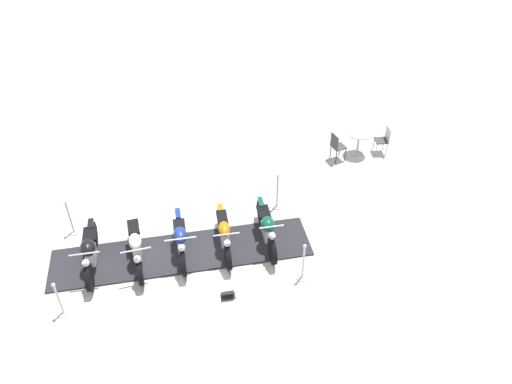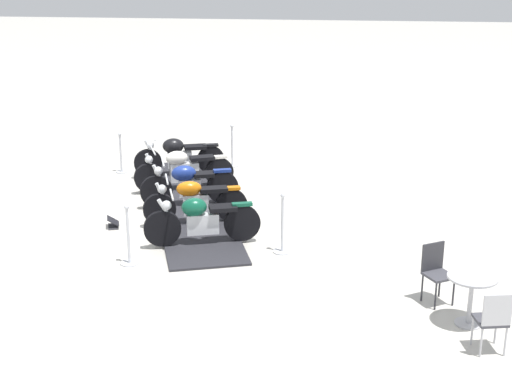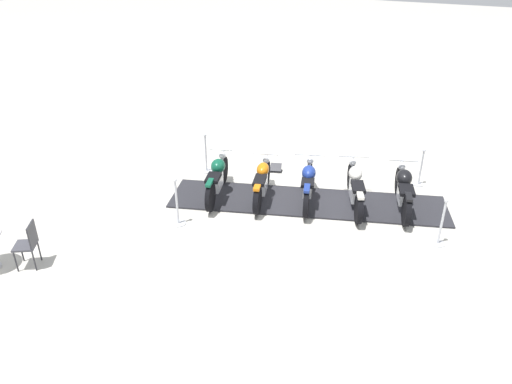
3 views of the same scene
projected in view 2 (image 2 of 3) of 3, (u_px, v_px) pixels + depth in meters
name	position (u px, v px, depth m)	size (l,w,h in m)	color
ground_plane	(190.00, 206.00, 16.12)	(80.00, 80.00, 0.00)	beige
display_platform	(190.00, 205.00, 16.11)	(6.60, 1.44, 0.04)	#28282D
motorcycle_black	(178.00, 155.00, 17.99)	(0.88, 2.11, 0.98)	black
motorcycle_cream	(183.00, 169.00, 16.97)	(1.06, 2.15, 0.97)	black
motorcycle_navy	(188.00, 183.00, 15.95)	(0.89, 2.03, 1.00)	black
motorcycle_copper	(194.00, 201.00, 14.93)	(0.82, 2.03, 0.96)	black
motorcycle_forest	(201.00, 219.00, 13.90)	(0.82, 2.10, 1.00)	black
stanchion_right_front	(121.00, 158.00, 18.37)	(0.29, 0.29, 1.01)	silver
stanchion_left_front	(232.00, 152.00, 18.86)	(0.30, 0.30, 1.08)	silver
stanchion_left_rear	(282.00, 234.00, 13.64)	(0.34, 0.34, 1.14)	silver
stanchion_right_rear	(129.00, 245.00, 13.15)	(0.33, 0.33, 1.10)	silver
info_placard	(113.00, 224.00, 14.94)	(0.38, 0.31, 0.21)	#333338
cafe_table	(472.00, 288.00, 10.99)	(0.73, 0.73, 0.78)	#B7B7BC
cafe_chair_near_table	(436.00, 269.00, 11.72)	(0.55, 0.55, 0.95)	#2D2D33
cafe_chair_across_table	(493.00, 318.00, 10.23)	(0.47, 0.47, 0.94)	#B7B7BC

